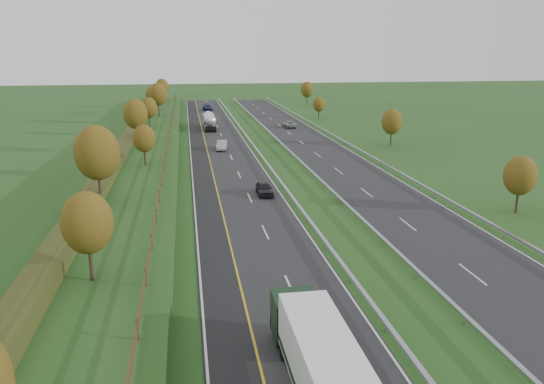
{
  "coord_description": "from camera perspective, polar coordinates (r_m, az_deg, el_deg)",
  "views": [
    {
      "loc": [
        -5.62,
        -23.06,
        16.33
      ],
      "look_at": [
        2.89,
        29.14,
        2.2
      ],
      "focal_mm": 35.0,
      "sensor_mm": 36.0,
      "label": 1
    }
  ],
  "objects": [
    {
      "name": "trees_left",
      "position": [
        80.62,
        -14.3,
        7.4
      ],
      "size": [
        6.64,
        164.3,
        7.66
      ],
      "color": "#2D2116",
      "rests_on": "embankment_left"
    },
    {
      "name": "median_barrier_near",
      "position": [
        85.29,
        -1.48,
        4.33
      ],
      "size": [
        0.32,
        200.0,
        0.71
      ],
      "color": "#92959A",
      "rests_on": "ground"
    },
    {
      "name": "far_carriageway",
      "position": [
        87.49,
        5.57,
        4.14
      ],
      "size": [
        10.5,
        200.0,
        0.04
      ],
      "primitive_type": "cube",
      "color": "black",
      "rests_on": "ground"
    },
    {
      "name": "near_carriageway",
      "position": [
        84.84,
        -5.3,
        3.81
      ],
      "size": [
        10.5,
        200.0,
        0.04
      ],
      "primitive_type": "cube",
      "color": "black",
      "rests_on": "ground"
    },
    {
      "name": "ground",
      "position": [
        80.91,
        0.63,
        3.31
      ],
      "size": [
        400.0,
        400.0,
        0.0
      ],
      "primitive_type": "plane",
      "color": "#224C1B",
      "rests_on": "ground"
    },
    {
      "name": "fence_left",
      "position": [
        83.81,
        -11.15,
        5.33
      ],
      "size": [
        0.12,
        189.06,
        1.2
      ],
      "color": "#422B19",
      "rests_on": "embankment_left"
    },
    {
      "name": "car_small_far",
      "position": [
        152.31,
        -6.96,
        9.01
      ],
      "size": [
        2.93,
        5.74,
        1.6
      ],
      "primitive_type": "imported",
      "rotation": [
        0.0,
        0.0,
        0.13
      ],
      "color": "#141841",
      "rests_on": "near_carriageway"
    },
    {
      "name": "hard_shoulder",
      "position": [
        84.67,
        -7.83,
        3.71
      ],
      "size": [
        3.0,
        200.0,
        0.04
      ],
      "primitive_type": "cube",
      "color": "black",
      "rests_on": "ground"
    },
    {
      "name": "car_oncoming",
      "position": [
        117.17,
        1.84,
        7.31
      ],
      "size": [
        2.45,
        5.14,
        1.42
      ],
      "primitive_type": "imported",
      "rotation": [
        0.0,
        0.0,
        3.16
      ],
      "color": "#A09FA3",
      "rests_on": "far_carriageway"
    },
    {
      "name": "car_silver_mid",
      "position": [
        90.63,
        -5.41,
        5.04
      ],
      "size": [
        2.25,
        4.91,
        1.56
      ],
      "primitive_type": "imported",
      "rotation": [
        0.0,
        0.0,
        -0.13
      ],
      "color": "#9C9DA1",
      "rests_on": "near_carriageway"
    },
    {
      "name": "lane_markings",
      "position": [
        85.38,
        -1.0,
        3.96
      ],
      "size": [
        26.75,
        200.0,
        0.01
      ],
      "color": "silver",
      "rests_on": "near_carriageway"
    },
    {
      "name": "hedge_left",
      "position": [
        84.72,
        -15.55,
        5.05
      ],
      "size": [
        2.2,
        180.0,
        1.1
      ],
      "primitive_type": "cube",
      "color": "#2A3415",
      "rests_on": "embankment_left"
    },
    {
      "name": "road_tanker",
      "position": [
        115.75,
        -6.75,
        7.67
      ],
      "size": [
        2.4,
        11.22,
        3.46
      ],
      "color": "silver",
      "rests_on": "near_carriageway"
    },
    {
      "name": "outer_barrier_far",
      "position": [
        89.03,
        9.2,
        4.6
      ],
      "size": [
        0.32,
        200.0,
        0.71
      ],
      "color": "#92959A",
      "rests_on": "ground"
    },
    {
      "name": "trees_far",
      "position": [
        118.35,
        8.31,
        8.94
      ],
      "size": [
        8.45,
        118.6,
        7.12
      ],
      "color": "#2D2116",
      "rests_on": "ground"
    },
    {
      "name": "median_barrier_far",
      "position": [
        86.12,
        1.9,
        4.43
      ],
      "size": [
        0.32,
        200.0,
        0.71
      ],
      "color": "#92959A",
      "rests_on": "ground"
    },
    {
      "name": "embankment_left",
      "position": [
        84.79,
        -14.13,
        4.09
      ],
      "size": [
        12.0,
        200.0,
        2.0
      ],
      "primitive_type": "cube",
      "color": "#224C1B",
      "rests_on": "ground"
    },
    {
      "name": "car_dark_near",
      "position": [
        61.78,
        -0.82,
        0.38
      ],
      "size": [
        1.75,
        4.34,
        1.48
      ],
      "primitive_type": "imported",
      "rotation": [
        0.0,
        0.0,
        -0.0
      ],
      "color": "black",
      "rests_on": "near_carriageway"
    },
    {
      "name": "box_lorry",
      "position": [
        24.68,
        6.1,
        -19.7
      ],
      "size": [
        2.58,
        16.28,
        4.06
      ],
      "color": "black",
      "rests_on": "near_carriageway"
    }
  ]
}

